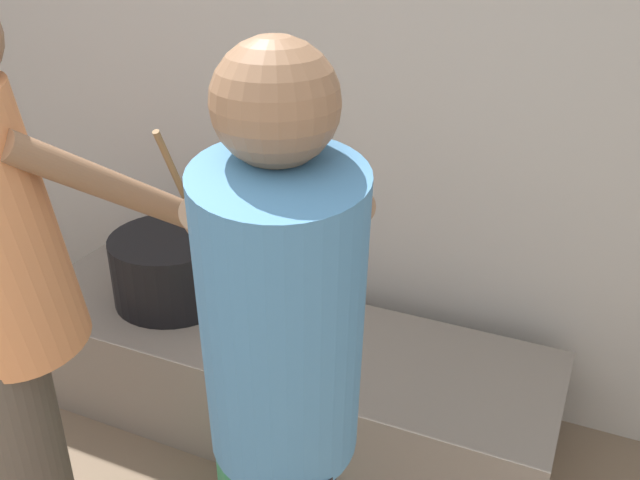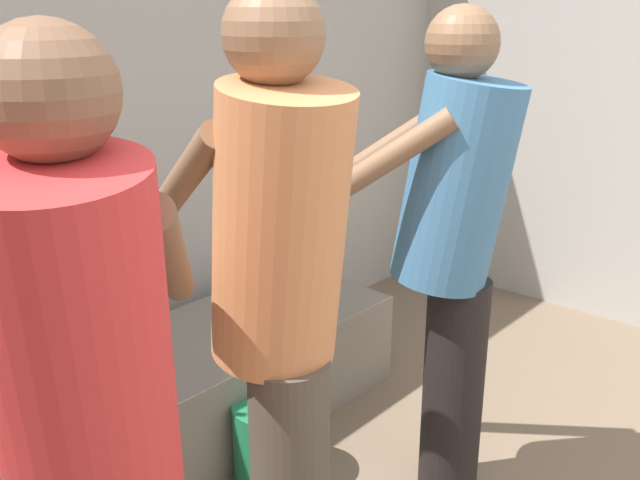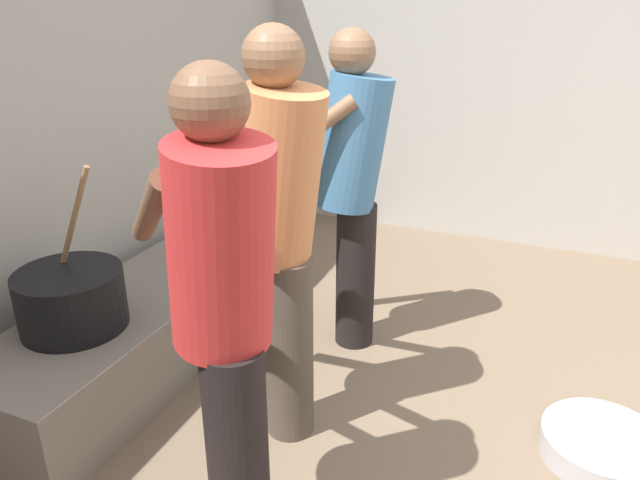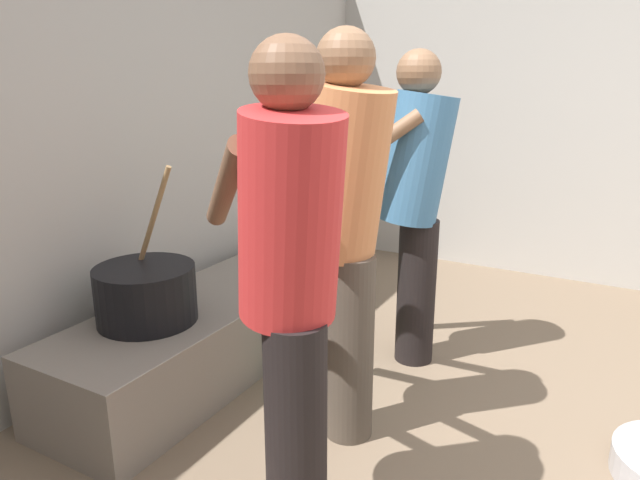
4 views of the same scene
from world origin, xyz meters
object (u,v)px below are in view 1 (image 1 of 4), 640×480
Objects in this scene: cooking_pot_main at (172,267)px; cook_in_blue_shirt at (284,394)px; cook_in_orange_shirt at (2,296)px; bucket_green_plastic at (260,471)px.

cooking_pot_main is 1.37m from cook_in_blue_shirt.
cook_in_orange_shirt reaches higher than bucket_green_plastic.
cook_in_blue_shirt is 5.56× the size of bucket_green_plastic.
cooking_pot_main is 0.43× the size of cook_in_orange_shirt.
cook_in_blue_shirt is at bearing -53.93° from bucket_green_plastic.
cooking_pot_main is at bearing 102.62° from cook_in_orange_shirt.
cook_in_orange_shirt is 5.73× the size of bucket_green_plastic.
cook_in_blue_shirt is 0.96m from bucket_green_plastic.
bucket_green_plastic is (0.40, 0.46, -0.80)m from cook_in_orange_shirt.
cooking_pot_main is at bearing 135.83° from cook_in_blue_shirt.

